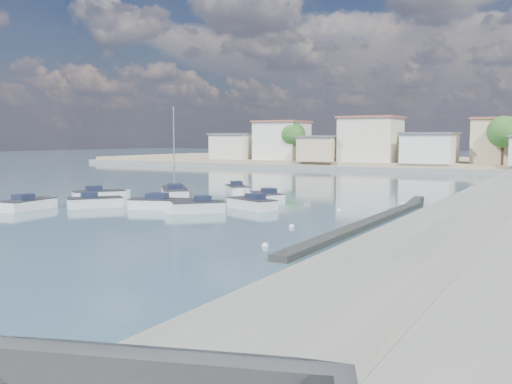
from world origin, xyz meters
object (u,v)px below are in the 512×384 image
sailboat (174,192)px  motorboat_a (30,204)px  motorboat_c (250,204)px  motorboat_e (102,195)px  motorboat_d (195,207)px  motorboat_g (238,190)px  motorboat_h (167,204)px  motorboat_f (266,197)px  motorboat_b (98,203)px

sailboat → motorboat_a: bearing=-104.7°
motorboat_c → motorboat_e: 15.78m
motorboat_d → sailboat: 12.87m
motorboat_a → motorboat_d: bearing=21.2°
motorboat_a → sailboat: sailboat is taller
motorboat_c → motorboat_e: (-15.76, -0.69, -0.00)m
motorboat_a → motorboat_g: same height
motorboat_e → motorboat_g: same height
motorboat_a → motorboat_c: same height
motorboat_d → motorboat_h: size_ratio=0.68×
motorboat_a → motorboat_c: size_ratio=1.04×
motorboat_f → sailboat: (-10.29, -0.14, 0.03)m
sailboat → motorboat_f: bearing=0.8°
motorboat_h → motorboat_d: bearing=-10.9°
motorboat_a → motorboat_e: bearing=93.6°
motorboat_b → motorboat_e: (-4.27, 4.78, 0.00)m
motorboat_b → sailboat: size_ratio=0.50×
motorboat_c → motorboat_d: same height
motorboat_g → motorboat_f: bearing=-39.2°
motorboat_d → sailboat: sailboat is taller
motorboat_d → motorboat_g: 14.92m
motorboat_b → motorboat_c: bearing=25.4°
motorboat_h → motorboat_c: bearing=32.3°
motorboat_b → motorboat_f: (10.24, 10.51, 0.00)m
motorboat_b → motorboat_e: size_ratio=0.92×
motorboat_h → motorboat_g: bearing=96.4°
motorboat_e → motorboat_f: 15.60m
motorboat_g → motorboat_d: bearing=-71.4°
motorboat_b → motorboat_h: (5.79, 1.86, 0.00)m
motorboat_a → motorboat_c: bearing=31.1°
motorboat_f → motorboat_h: bearing=-117.2°
motorboat_a → sailboat: (3.69, 14.09, 0.03)m
motorboat_c → sailboat: sailboat is taller
motorboat_b → motorboat_h: bearing=17.8°
motorboat_g → motorboat_a: bearing=-112.7°
motorboat_g → sailboat: bearing=-130.8°
motorboat_a → motorboat_h: bearing=30.3°
motorboat_d → motorboat_g: size_ratio=0.88×
motorboat_e → sailboat: (4.22, 5.59, 0.03)m
motorboat_a → motorboat_g: (8.00, 19.10, 0.00)m
motorboat_a → sailboat: 14.57m
sailboat → motorboat_b: bearing=-89.7°
motorboat_b → motorboat_f: size_ratio=1.04×
motorboat_e → sailboat: 7.01m
motorboat_h → sailboat: size_ratio=0.67×
motorboat_c → motorboat_d: 4.90m
motorboat_e → motorboat_g: size_ratio=1.07×
motorboat_f → motorboat_g: size_ratio=0.95×
motorboat_b → motorboat_d: same height
motorboat_f → motorboat_g: 7.70m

